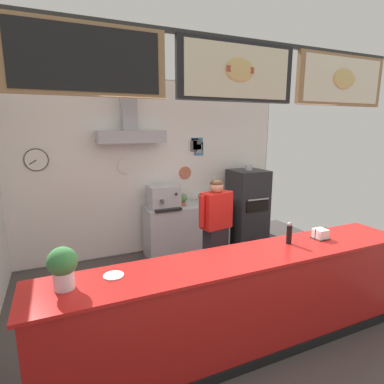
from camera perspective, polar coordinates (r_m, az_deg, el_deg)
The scene contains 13 objects.
ground_plane at distance 3.79m, azimuth 6.96°, elevation -24.81°, with size 6.63×6.63×0.00m, color #3F3A38.
back_wall_assembly at distance 5.44m, azimuth -6.92°, elevation 5.34°, with size 4.89×2.89×3.06m.
service_counter at distance 3.36m, azimuth 9.14°, elevation -19.66°, with size 3.95×0.64×1.02m.
back_prep_counter at distance 5.67m, azimuth -0.99°, elevation -6.84°, with size 1.51×0.56×0.89m.
pizza_oven at distance 6.02m, azimuth 10.14°, elevation -2.93°, with size 0.63×0.68×1.57m.
shop_worker at distance 4.35m, azimuth 4.41°, elevation -7.24°, with size 0.57×0.30×1.57m.
espresso_machine at distance 5.32m, azimuth -5.26°, elevation -0.93°, with size 0.51×0.49×0.39m.
potted_rosemary at distance 5.64m, azimuth 1.84°, elevation -1.01°, with size 0.14×0.14×0.19m.
potted_oregano at distance 5.46m, azimuth -1.76°, elevation -1.27°, with size 0.17×0.17×0.22m.
napkin_holder at distance 3.80m, azimuth 22.60°, elevation -7.20°, with size 0.16×0.16×0.13m.
pepper_grinder at distance 3.51m, azimuth 17.51°, elevation -7.22°, with size 0.06×0.06×0.25m.
basil_vase at distance 2.65m, azimuth -22.75°, elevation -12.67°, with size 0.23×0.23×0.34m.
condiment_plate at distance 2.78m, azimuth -14.27°, elevation -14.72°, with size 0.17×0.17×0.01m.
Camera 1 is at (-1.60, -2.59, 2.26)m, focal length 28.90 mm.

